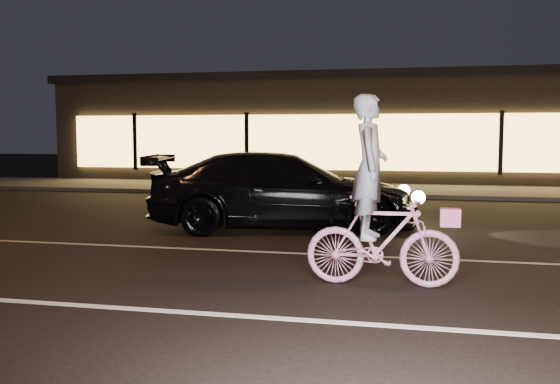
# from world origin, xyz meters

# --- Properties ---
(ground) EXTENTS (90.00, 90.00, 0.00)m
(ground) POSITION_xyz_m (0.00, 0.00, 0.00)
(ground) COLOR black
(ground) RESTS_ON ground
(lane_stripe_near) EXTENTS (60.00, 0.12, 0.01)m
(lane_stripe_near) POSITION_xyz_m (0.00, -1.50, 0.00)
(lane_stripe_near) COLOR silver
(lane_stripe_near) RESTS_ON ground
(lane_stripe_far) EXTENTS (60.00, 0.10, 0.01)m
(lane_stripe_far) POSITION_xyz_m (0.00, 2.00, 0.00)
(lane_stripe_far) COLOR gray
(lane_stripe_far) RESTS_ON ground
(sidewalk) EXTENTS (30.00, 4.00, 0.12)m
(sidewalk) POSITION_xyz_m (0.00, 13.00, 0.06)
(sidewalk) COLOR #383533
(sidewalk) RESTS_ON ground
(storefront) EXTENTS (25.40, 8.42, 4.20)m
(storefront) POSITION_xyz_m (0.00, 18.97, 2.15)
(storefront) COLOR black
(storefront) RESTS_ON ground
(cyclist) EXTENTS (1.90, 0.65, 2.39)m
(cyclist) POSITION_xyz_m (1.31, 0.14, 0.85)
(cyclist) COLOR #DA297D
(cyclist) RESTS_ON ground
(sedan) EXTENTS (5.65, 3.24, 1.54)m
(sedan) POSITION_xyz_m (-0.86, 4.47, 0.77)
(sedan) COLOR black
(sedan) RESTS_ON ground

